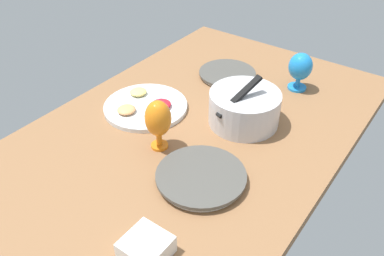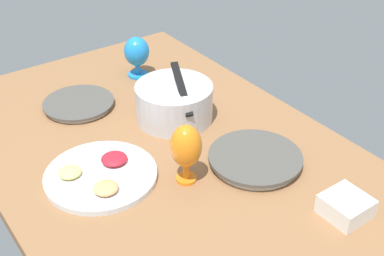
{
  "view_description": "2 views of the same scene",
  "coord_description": "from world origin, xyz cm",
  "px_view_note": "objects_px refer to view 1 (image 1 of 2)",
  "views": [
    {
      "loc": [
        101.69,
        71.9,
        90.73
      ],
      "look_at": [
        10.61,
        5.74,
        7.62
      ],
      "focal_mm": 38.21,
      "sensor_mm": 36.0,
      "label": 1
    },
    {
      "loc": [
        114.25,
        -70.08,
        95.14
      ],
      "look_at": [
        5.75,
        7.68,
        7.62
      ],
      "focal_mm": 47.91,
      "sensor_mm": 36.0,
      "label": 2
    }
  ],
  "objects_px": {
    "fruit_platter": "(145,106)",
    "hurricane_glass_orange": "(158,120)",
    "hurricane_glass_blue": "(300,68)",
    "dinner_plate_left": "(227,74)",
    "mixing_bowl": "(244,107)",
    "dinner_plate_right": "(201,177)",
    "square_bowl_white": "(146,247)"
  },
  "relations": [
    {
      "from": "fruit_platter",
      "to": "hurricane_glass_orange",
      "type": "relative_size",
      "value": 1.77
    },
    {
      "from": "dinner_plate_left",
      "to": "square_bowl_white",
      "type": "relative_size",
      "value": 2.22
    },
    {
      "from": "dinner_plate_left",
      "to": "hurricane_glass_orange",
      "type": "xyz_separation_m",
      "value": [
        0.57,
        0.08,
        0.1
      ]
    },
    {
      "from": "hurricane_glass_orange",
      "to": "square_bowl_white",
      "type": "relative_size",
      "value": 1.64
    },
    {
      "from": "dinner_plate_right",
      "to": "hurricane_glass_orange",
      "type": "xyz_separation_m",
      "value": [
        -0.06,
        -0.22,
        0.1
      ]
    },
    {
      "from": "mixing_bowl",
      "to": "hurricane_glass_blue",
      "type": "relative_size",
      "value": 1.67
    },
    {
      "from": "dinner_plate_left",
      "to": "mixing_bowl",
      "type": "height_order",
      "value": "mixing_bowl"
    },
    {
      "from": "dinner_plate_right",
      "to": "hurricane_glass_orange",
      "type": "bearing_deg",
      "value": -104.63
    },
    {
      "from": "dinner_plate_right",
      "to": "hurricane_glass_orange",
      "type": "distance_m",
      "value": 0.25
    },
    {
      "from": "dinner_plate_right",
      "to": "mixing_bowl",
      "type": "relative_size",
      "value": 1.05
    },
    {
      "from": "dinner_plate_left",
      "to": "dinner_plate_right",
      "type": "height_order",
      "value": "dinner_plate_right"
    },
    {
      "from": "fruit_platter",
      "to": "hurricane_glass_orange",
      "type": "xyz_separation_m",
      "value": [
        0.15,
        0.2,
        0.1
      ]
    },
    {
      "from": "hurricane_glass_blue",
      "to": "hurricane_glass_orange",
      "type": "xyz_separation_m",
      "value": [
        0.66,
        -0.22,
        0.02
      ]
    },
    {
      "from": "dinner_plate_right",
      "to": "hurricane_glass_blue",
      "type": "xyz_separation_m",
      "value": [
        -0.71,
        0.01,
        0.08
      ]
    },
    {
      "from": "square_bowl_white",
      "to": "hurricane_glass_blue",
      "type": "bearing_deg",
      "value": -177.88
    },
    {
      "from": "dinner_plate_right",
      "to": "fruit_platter",
      "type": "height_order",
      "value": "fruit_platter"
    },
    {
      "from": "dinner_plate_left",
      "to": "mixing_bowl",
      "type": "xyz_separation_m",
      "value": [
        0.27,
        0.24,
        0.06
      ]
    },
    {
      "from": "mixing_bowl",
      "to": "fruit_platter",
      "type": "relative_size",
      "value": 0.82
    },
    {
      "from": "dinner_plate_left",
      "to": "hurricane_glass_orange",
      "type": "bearing_deg",
      "value": 7.56
    },
    {
      "from": "dinner_plate_left",
      "to": "mixing_bowl",
      "type": "relative_size",
      "value": 0.93
    },
    {
      "from": "dinner_plate_right",
      "to": "fruit_platter",
      "type": "xyz_separation_m",
      "value": [
        -0.21,
        -0.42,
        -0.0
      ]
    },
    {
      "from": "dinner_plate_left",
      "to": "fruit_platter",
      "type": "height_order",
      "value": "fruit_platter"
    },
    {
      "from": "dinner_plate_right",
      "to": "hurricane_glass_blue",
      "type": "height_order",
      "value": "hurricane_glass_blue"
    },
    {
      "from": "dinner_plate_right",
      "to": "hurricane_glass_orange",
      "type": "relative_size",
      "value": 1.53
    },
    {
      "from": "hurricane_glass_orange",
      "to": "fruit_platter",
      "type": "bearing_deg",
      "value": -127.35
    },
    {
      "from": "dinner_plate_left",
      "to": "square_bowl_white",
      "type": "bearing_deg",
      "value": 19.76
    },
    {
      "from": "hurricane_glass_blue",
      "to": "dinner_plate_left",
      "type": "bearing_deg",
      "value": -73.89
    },
    {
      "from": "fruit_platter",
      "to": "square_bowl_white",
      "type": "bearing_deg",
      "value": 41.51
    },
    {
      "from": "hurricane_glass_blue",
      "to": "dinner_plate_right",
      "type": "bearing_deg",
      "value": -0.49
    },
    {
      "from": "mixing_bowl",
      "to": "fruit_platter",
      "type": "bearing_deg",
      "value": -67.63
    },
    {
      "from": "fruit_platter",
      "to": "hurricane_glass_orange",
      "type": "distance_m",
      "value": 0.27
    },
    {
      "from": "hurricane_glass_orange",
      "to": "hurricane_glass_blue",
      "type": "bearing_deg",
      "value": 161.17
    }
  ]
}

